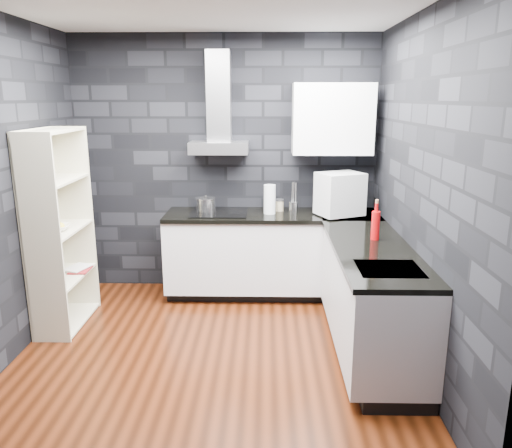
{
  "coord_description": "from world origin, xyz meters",
  "views": [
    {
      "loc": [
        0.44,
        -3.72,
        2.06
      ],
      "look_at": [
        0.35,
        0.45,
        1.0
      ],
      "focal_mm": 35.0,
      "sensor_mm": 36.0,
      "label": 1
    }
  ],
  "objects_px": {
    "glass_vase": "(270,199)",
    "storage_jar": "(279,206)",
    "appliance_garage": "(340,194)",
    "utensil_crock": "(293,207)",
    "red_bottle": "(375,226)",
    "pot": "(206,205)",
    "bookshelf": "(60,230)",
    "fruit_bowl": "(57,228)"
  },
  "relations": [
    {
      "from": "utensil_crock",
      "to": "pot",
      "type": "bearing_deg",
      "value": 177.71
    },
    {
      "from": "appliance_garage",
      "to": "fruit_bowl",
      "type": "height_order",
      "value": "appliance_garage"
    },
    {
      "from": "pot",
      "to": "storage_jar",
      "type": "relative_size",
      "value": 1.88
    },
    {
      "from": "utensil_crock",
      "to": "appliance_garage",
      "type": "relative_size",
      "value": 0.27
    },
    {
      "from": "glass_vase",
      "to": "appliance_garage",
      "type": "height_order",
      "value": "appliance_garage"
    },
    {
      "from": "utensil_crock",
      "to": "appliance_garage",
      "type": "bearing_deg",
      "value": -15.23
    },
    {
      "from": "glass_vase",
      "to": "red_bottle",
      "type": "bearing_deg",
      "value": -47.21
    },
    {
      "from": "pot",
      "to": "fruit_bowl",
      "type": "relative_size",
      "value": 0.95
    },
    {
      "from": "appliance_garage",
      "to": "bookshelf",
      "type": "bearing_deg",
      "value": 168.78
    },
    {
      "from": "glass_vase",
      "to": "appliance_garage",
      "type": "xyz_separation_m",
      "value": [
        0.7,
        -0.08,
        0.08
      ]
    },
    {
      "from": "pot",
      "to": "storage_jar",
      "type": "xyz_separation_m",
      "value": [
        0.77,
        0.05,
        -0.02
      ]
    },
    {
      "from": "red_bottle",
      "to": "appliance_garage",
      "type": "bearing_deg",
      "value": 101.63
    },
    {
      "from": "glass_vase",
      "to": "fruit_bowl",
      "type": "relative_size",
      "value": 1.39
    },
    {
      "from": "pot",
      "to": "glass_vase",
      "type": "distance_m",
      "value": 0.68
    },
    {
      "from": "storage_jar",
      "to": "glass_vase",
      "type": "bearing_deg",
      "value": -128.5
    },
    {
      "from": "red_bottle",
      "to": "bookshelf",
      "type": "relative_size",
      "value": 0.13
    },
    {
      "from": "storage_jar",
      "to": "appliance_garage",
      "type": "xyz_separation_m",
      "value": [
        0.6,
        -0.21,
        0.17
      ]
    },
    {
      "from": "utensil_crock",
      "to": "red_bottle",
      "type": "xyz_separation_m",
      "value": [
        0.63,
        -0.99,
        0.06
      ]
    },
    {
      "from": "pot",
      "to": "red_bottle",
      "type": "xyz_separation_m",
      "value": [
        1.55,
        -1.03,
        0.05
      ]
    },
    {
      "from": "storage_jar",
      "to": "bookshelf",
      "type": "distance_m",
      "value": 2.16
    },
    {
      "from": "storage_jar",
      "to": "utensil_crock",
      "type": "distance_m",
      "value": 0.17
    },
    {
      "from": "storage_jar",
      "to": "red_bottle",
      "type": "xyz_separation_m",
      "value": [
        0.78,
        -1.08,
        0.07
      ]
    },
    {
      "from": "appliance_garage",
      "to": "storage_jar",
      "type": "bearing_deg",
      "value": 135.72
    },
    {
      "from": "utensil_crock",
      "to": "red_bottle",
      "type": "bearing_deg",
      "value": -57.43
    },
    {
      "from": "glass_vase",
      "to": "bookshelf",
      "type": "xyz_separation_m",
      "value": [
        -1.89,
        -0.71,
        -0.15
      ]
    },
    {
      "from": "fruit_bowl",
      "to": "storage_jar",
      "type": "bearing_deg",
      "value": 23.97
    },
    {
      "from": "storage_jar",
      "to": "utensil_crock",
      "type": "xyz_separation_m",
      "value": [
        0.14,
        -0.09,
        0.0
      ]
    },
    {
      "from": "pot",
      "to": "glass_vase",
      "type": "relative_size",
      "value": 0.68
    },
    {
      "from": "pot",
      "to": "red_bottle",
      "type": "bearing_deg",
      "value": -33.62
    },
    {
      "from": "red_bottle",
      "to": "bookshelf",
      "type": "height_order",
      "value": "bookshelf"
    },
    {
      "from": "glass_vase",
      "to": "fruit_bowl",
      "type": "height_order",
      "value": "glass_vase"
    },
    {
      "from": "appliance_garage",
      "to": "red_bottle",
      "type": "distance_m",
      "value": 0.89
    },
    {
      "from": "glass_vase",
      "to": "red_bottle",
      "type": "relative_size",
      "value": 1.24
    },
    {
      "from": "utensil_crock",
      "to": "appliance_garage",
      "type": "height_order",
      "value": "appliance_garage"
    },
    {
      "from": "storage_jar",
      "to": "bookshelf",
      "type": "height_order",
      "value": "bookshelf"
    },
    {
      "from": "pot",
      "to": "fruit_bowl",
      "type": "height_order",
      "value": "pot"
    },
    {
      "from": "glass_vase",
      "to": "fruit_bowl",
      "type": "distance_m",
      "value": 2.04
    },
    {
      "from": "storage_jar",
      "to": "fruit_bowl",
      "type": "xyz_separation_m",
      "value": [
        -2.0,
        -0.89,
        -0.02
      ]
    },
    {
      "from": "glass_vase",
      "to": "utensil_crock",
      "type": "distance_m",
      "value": 0.27
    },
    {
      "from": "utensil_crock",
      "to": "fruit_bowl",
      "type": "xyz_separation_m",
      "value": [
        -2.14,
        -0.8,
        -0.02
      ]
    },
    {
      "from": "glass_vase",
      "to": "storage_jar",
      "type": "xyz_separation_m",
      "value": [
        0.1,
        0.13,
        -0.09
      ]
    },
    {
      "from": "appliance_garage",
      "to": "utensil_crock",
      "type": "bearing_deg",
      "value": 140.01
    }
  ]
}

